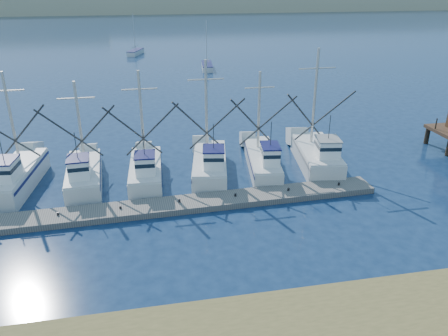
{
  "coord_description": "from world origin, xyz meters",
  "views": [
    {
      "loc": [
        -8.04,
        -20.14,
        14.71
      ],
      "look_at": [
        -2.61,
        8.0,
        2.17
      ],
      "focal_mm": 35.0,
      "sensor_mm": 36.0,
      "label": 1
    }
  ],
  "objects": [
    {
      "name": "floating_dock",
      "position": [
        -8.01,
        6.6,
        0.22
      ],
      "size": [
        32.77,
        3.38,
        0.44
      ],
      "primitive_type": "cube",
      "rotation": [
        0.0,
        0.0,
        0.04
      ],
      "color": "slate",
      "rests_on": "ground"
    },
    {
      "name": "trawler_fleet",
      "position": [
        -7.52,
        11.65,
        0.95
      ],
      "size": [
        31.93,
        8.71,
        9.58
      ],
      "color": "silver",
      "rests_on": "ground"
    },
    {
      "name": "sailboat_far",
      "position": [
        -8.55,
        74.0,
        0.5
      ],
      "size": [
        3.62,
        6.28,
        8.1
      ],
      "rotation": [
        0.0,
        0.0,
        -0.34
      ],
      "color": "silver",
      "rests_on": "ground"
    },
    {
      "name": "sailboat_near",
      "position": [
        3.59,
        55.69,
        0.49
      ],
      "size": [
        2.37,
        6.76,
        8.1
      ],
      "rotation": [
        0.0,
        0.0,
        -0.11
      ],
      "color": "silver",
      "rests_on": "ground"
    },
    {
      "name": "ground",
      "position": [
        0.0,
        0.0,
        0.0
      ],
      "size": [
        500.0,
        500.0,
        0.0
      ],
      "primitive_type": "plane",
      "color": "#0D1F3C",
      "rests_on": "ground"
    }
  ]
}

